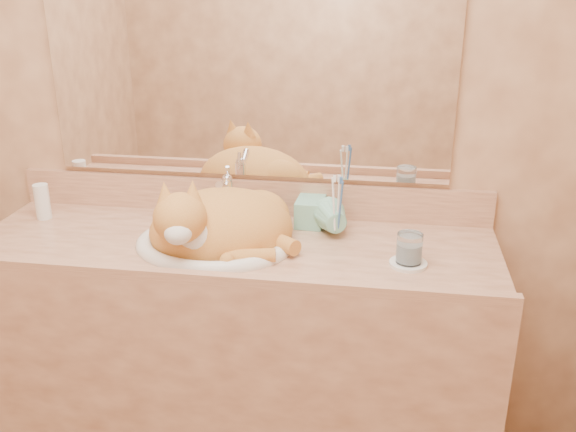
% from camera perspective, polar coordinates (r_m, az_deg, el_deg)
% --- Properties ---
extents(wall_back, '(2.40, 0.02, 2.50)m').
position_cam_1_polar(wall_back, '(2.09, -3.54, 10.63)').
color(wall_back, '#996645').
rests_on(wall_back, ground).
extents(vanity_counter, '(1.60, 0.55, 0.85)m').
position_cam_1_polar(vanity_counter, '(2.16, -4.62, -12.87)').
color(vanity_counter, '#965E43').
rests_on(vanity_counter, floor).
extents(mirror, '(1.30, 0.02, 0.80)m').
position_cam_1_polar(mirror, '(2.06, -3.71, 14.40)').
color(mirror, white).
rests_on(mirror, wall_back).
extents(sink_basin, '(0.55, 0.49, 0.15)m').
position_cam_1_polar(sink_basin, '(1.92, -6.64, -0.67)').
color(sink_basin, white).
rests_on(sink_basin, vanity_counter).
extents(faucet, '(0.05, 0.13, 0.18)m').
position_cam_1_polar(faucet, '(2.08, -5.37, 1.62)').
color(faucet, silver).
rests_on(faucet, vanity_counter).
extents(cat, '(0.54, 0.49, 0.24)m').
position_cam_1_polar(cat, '(1.92, -6.30, -0.58)').
color(cat, '#C1732C').
rests_on(cat, sink_basin).
extents(soap_dispenser, '(0.09, 0.09, 0.20)m').
position_cam_1_polar(soap_dispenser, '(2.01, 1.74, 1.23)').
color(soap_dispenser, '#79C2A7').
rests_on(soap_dispenser, vanity_counter).
extents(toothbrush_cup, '(0.14, 0.14, 0.10)m').
position_cam_1_polar(toothbrush_cup, '(1.96, 4.35, -0.83)').
color(toothbrush_cup, '#79C2A7').
rests_on(toothbrush_cup, vanity_counter).
extents(toothbrushes, '(0.03, 0.03, 0.21)m').
position_cam_1_polar(toothbrushes, '(1.93, 4.41, 1.23)').
color(toothbrushes, white).
rests_on(toothbrushes, toothbrush_cup).
extents(saucer, '(0.11, 0.11, 0.01)m').
position_cam_1_polar(saucer, '(1.84, 10.64, -4.18)').
color(saucer, white).
rests_on(saucer, vanity_counter).
extents(water_glass, '(0.07, 0.07, 0.09)m').
position_cam_1_polar(water_glass, '(1.82, 10.74, -2.83)').
color(water_glass, silver).
rests_on(water_glass, saucer).
extents(lotion_bottle, '(0.05, 0.05, 0.12)m').
position_cam_1_polar(lotion_bottle, '(2.28, -21.00, 1.21)').
color(lotion_bottle, white).
rests_on(lotion_bottle, vanity_counter).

